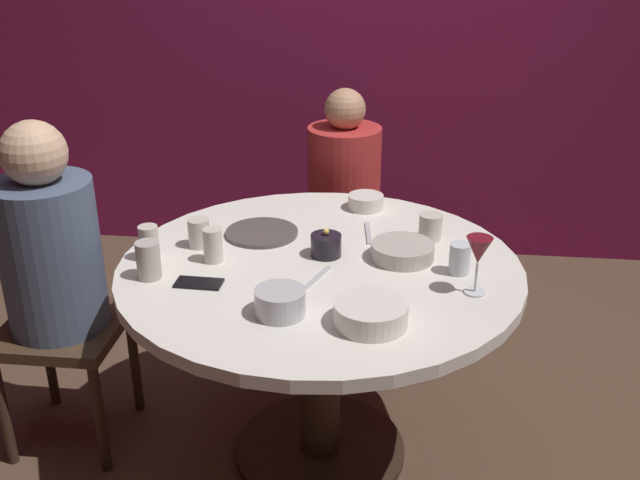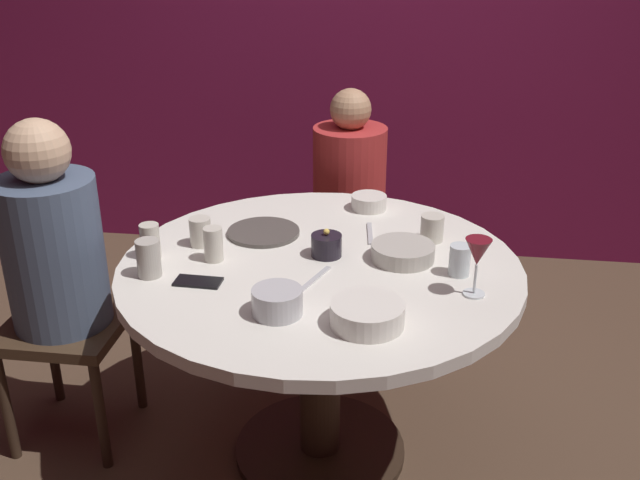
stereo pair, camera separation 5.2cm
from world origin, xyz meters
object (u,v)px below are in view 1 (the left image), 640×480
(cell_phone, at_px, (199,283))
(wine_glass, at_px, (479,253))
(bowl_salad_center, at_px, (402,251))
(bowl_small_white, at_px, (371,314))
(seated_diner_left, at_px, (51,255))
(dining_table, at_px, (320,309))
(bowl_sauce_side, at_px, (366,202))
(cup_beside_wine, at_px, (149,243))
(cup_center_front, at_px, (199,233))
(seated_diner_back, at_px, (344,183))
(candle_holder, at_px, (326,245))
(cup_far_edge, at_px, (430,227))
(cup_near_candle, at_px, (213,245))
(bowl_serving_large, at_px, (280,302))
(dinner_plate, at_px, (262,233))
(cup_by_left_diner, at_px, (460,259))
(cup_by_right_diner, at_px, (148,260))

(cell_phone, bearing_deg, wine_glass, 94.55)
(bowl_salad_center, distance_m, bowl_small_white, 0.43)
(seated_diner_left, bearing_deg, dining_table, 0.00)
(bowl_sauce_side, xyz_separation_m, cup_beside_wine, (-0.66, -0.52, 0.03))
(cup_center_front, bearing_deg, bowl_salad_center, -1.71)
(seated_diner_back, distance_m, candle_holder, 0.88)
(cup_far_edge, bearing_deg, cup_near_candle, -159.98)
(bowl_sauce_side, height_order, cup_center_front, cup_center_front)
(bowl_serving_large, distance_m, cup_near_candle, 0.41)
(candle_holder, height_order, dinner_plate, candle_holder)
(wine_glass, height_order, bowl_small_white, wine_glass)
(bowl_sauce_side, xyz_separation_m, cup_by_left_diner, (0.31, -0.50, 0.02))
(bowl_sauce_side, bearing_deg, cup_center_front, -142.78)
(candle_holder, bearing_deg, bowl_salad_center, 0.91)
(wine_glass, bearing_deg, cup_center_front, 165.48)
(seated_diner_back, bearing_deg, cup_beside_wine, -29.18)
(seated_diner_back, xyz_separation_m, bowl_small_white, (0.18, -1.29, 0.10))
(seated_diner_left, bearing_deg, bowl_serving_large, -21.95)
(bowl_small_white, distance_m, cup_near_candle, 0.61)
(seated_diner_left, relative_size, cup_near_candle, 10.71)
(cup_far_edge, bearing_deg, bowl_small_white, -106.45)
(candle_holder, xyz_separation_m, cup_far_edge, (0.34, 0.17, 0.01))
(seated_diner_left, distance_m, cup_near_candle, 0.56)
(dining_table, xyz_separation_m, cup_far_edge, (0.35, 0.23, 0.21))
(cup_near_candle, bearing_deg, bowl_salad_center, 8.23)
(cup_far_edge, bearing_deg, cup_by_right_diner, -155.76)
(bowl_serving_large, relative_size, bowl_sauce_side, 1.08)
(wine_glass, bearing_deg, seated_diner_back, 113.46)
(dinner_plate, bearing_deg, wine_glass, -26.50)
(cell_phone, relative_size, bowl_salad_center, 0.69)
(dinner_plate, relative_size, cup_by_left_diner, 2.57)
(candle_holder, relative_size, dinner_plate, 0.40)
(candle_holder, distance_m, bowl_sauce_side, 0.44)
(bowl_serving_large, relative_size, cup_center_front, 1.48)
(seated_diner_left, distance_m, seated_diner_back, 1.29)
(wine_glass, relative_size, cup_beside_wine, 1.54)
(bowl_serving_large, bearing_deg, cup_by_right_diner, 157.85)
(bowl_small_white, distance_m, cup_center_front, 0.73)
(cup_near_candle, xyz_separation_m, cup_beside_wine, (-0.20, -0.01, 0.00))
(cup_beside_wine, bearing_deg, cup_by_left_diner, 0.68)
(bowl_small_white, bearing_deg, seated_diner_back, 97.77)
(seated_diner_back, height_order, wine_glass, seated_diner_back)
(bowl_salad_center, height_order, bowl_sauce_side, bowl_sauce_side)
(bowl_serving_large, relative_size, bowl_salad_center, 0.70)
(bowl_serving_large, height_order, cup_beside_wine, cup_beside_wine)
(wine_glass, height_order, cup_center_front, wine_glass)
(bowl_salad_center, height_order, cup_beside_wine, cup_beside_wine)
(bowl_small_white, height_order, cup_far_edge, cup_far_edge)
(bowl_small_white, bearing_deg, dining_table, 116.34)
(bowl_sauce_side, bearing_deg, wine_glass, -60.72)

